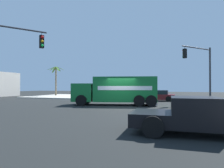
{
  "coord_description": "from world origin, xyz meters",
  "views": [
    {
      "loc": [
        -15.93,
        -4.68,
        1.78
      ],
      "look_at": [
        2.05,
        1.44,
        2.01
      ],
      "focal_mm": 30.71,
      "sensor_mm": 36.0,
      "label": 1
    }
  ],
  "objects": [
    {
      "name": "palm_tree_far",
      "position": [
        13.79,
        16.25,
        3.76
      ],
      "size": [
        2.97,
        2.79,
        5.32
      ],
      "color": "#7A6647",
      "rests_on": "sidewalk_corner_far"
    },
    {
      "name": "delivery_truck",
      "position": [
        1.57,
        0.76,
        1.41
      ],
      "size": [
        4.36,
        8.17,
        2.67
      ],
      "color": "#146B2D",
      "rests_on": "ground"
    },
    {
      "name": "sedan_maroon",
      "position": [
        8.27,
        -2.34,
        0.63
      ],
      "size": [
        2.06,
        4.31,
        1.31
      ],
      "color": "maroon",
      "rests_on": "ground"
    },
    {
      "name": "sidewalk_corner_far",
      "position": [
        13.02,
        13.02,
        0.07
      ],
      "size": [
        11.6,
        11.6,
        0.14
      ],
      "primitive_type": "cube",
      "color": "#B2ADA0",
      "rests_on": "ground"
    },
    {
      "name": "traffic_light_secondary",
      "position": [
        6.49,
        -7.19,
        3.99
      ],
      "size": [
        3.38,
        3.09,
        6.06
      ],
      "color": "#38383D",
      "rests_on": "ground"
    },
    {
      "name": "ground_plane",
      "position": [
        0.0,
        0.0,
        0.0
      ],
      "size": [
        100.0,
        100.0,
        0.0
      ],
      "primitive_type": "plane",
      "color": "black"
    },
    {
      "name": "pickup_black",
      "position": [
        -8.16,
        -5.51,
        0.73
      ],
      "size": [
        2.42,
        5.27,
        1.38
      ],
      "color": "black",
      "rests_on": "ground"
    }
  ]
}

